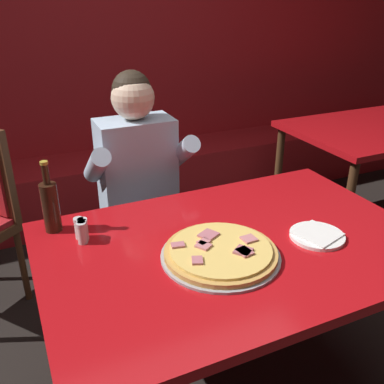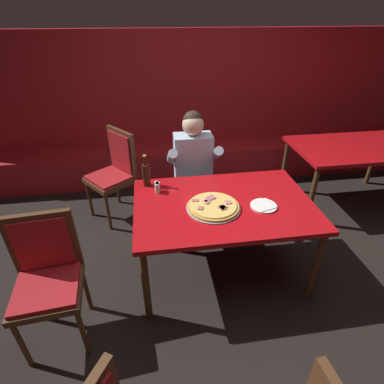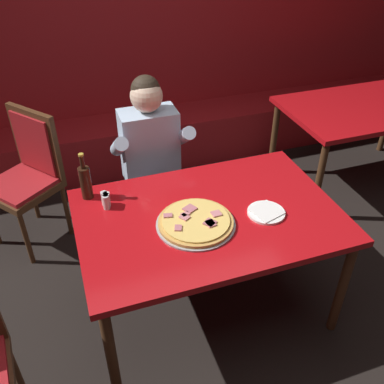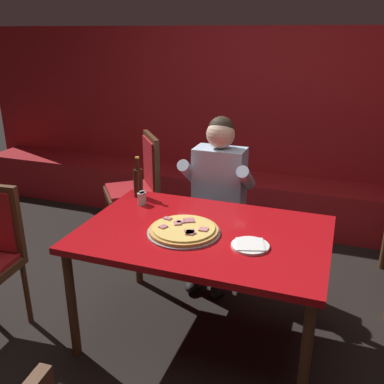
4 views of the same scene
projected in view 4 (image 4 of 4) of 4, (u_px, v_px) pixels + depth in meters
ground_plane at (202, 334)px, 2.79m from camera, size 24.00×24.00×0.00m
booth_wall_panel at (271, 125)px, 4.37m from camera, size 6.80×0.16×1.90m
booth_bench at (261, 201)px, 4.34m from camera, size 6.46×0.48×0.46m
main_dining_table at (203, 242)px, 2.55m from camera, size 1.45×0.97×0.75m
pizza at (184, 230)px, 2.49m from camera, size 0.43×0.43×0.05m
plate_white_paper at (250, 245)px, 2.33m from camera, size 0.21×0.21×0.02m
beer_bottle at (138, 182)px, 3.01m from camera, size 0.07×0.07×0.29m
shaker_oregano at (144, 199)px, 2.90m from camera, size 0.04×0.04×0.09m
shaker_red_pepper_flakes at (142, 199)px, 2.89m from camera, size 0.04×0.04×0.09m
shaker_black_pepper at (143, 198)px, 2.92m from camera, size 0.04×0.04×0.09m
shaker_parmesan at (140, 200)px, 2.88m from camera, size 0.04×0.04×0.09m
diner_seated_blue_shirt at (216, 194)px, 3.20m from camera, size 0.53×0.53×1.27m
dining_chair_near_left at (139, 182)px, 3.84m from camera, size 0.62×0.62×1.00m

